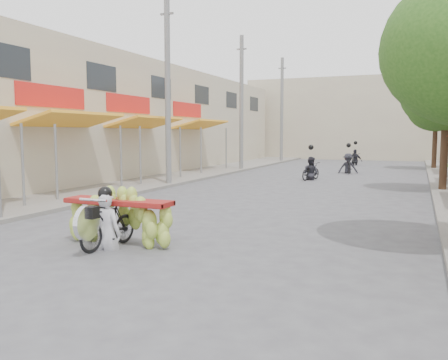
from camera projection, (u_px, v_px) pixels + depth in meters
ground at (98, 280)px, 7.30m from camera, size 120.00×120.00×0.00m
sidewalk_left at (170, 177)px, 23.75m from camera, size 4.00×60.00×0.12m
shophouse_row_left at (74, 119)px, 24.40m from camera, size 9.77×40.00×6.00m
far_building at (365, 119)px, 41.93m from camera, size 20.00×6.00×7.00m
utility_pole_mid at (168, 91)px, 19.99m from camera, size 0.60×0.24×8.00m
utility_pole_far at (241, 103)px, 28.27m from camera, size 0.60×0.24×8.00m
utility_pole_back at (282, 110)px, 36.56m from camera, size 0.60×0.24×8.00m
street_tree_mid at (447, 92)px, 17.77m from camera, size 3.40×3.40×5.25m
street_tree_far at (436, 108)px, 28.81m from camera, size 3.40×3.40×5.25m
banana_motorbike at (112, 212)px, 9.41m from camera, size 2.31×1.80×2.06m
bg_motorbike_a at (311, 164)px, 22.83m from camera, size 0.95×1.59×1.95m
bg_motorbike_b at (348, 159)px, 26.55m from camera, size 1.16×1.89×1.95m
bg_motorbike_c at (355, 153)px, 33.23m from camera, size 1.01×1.50×1.95m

